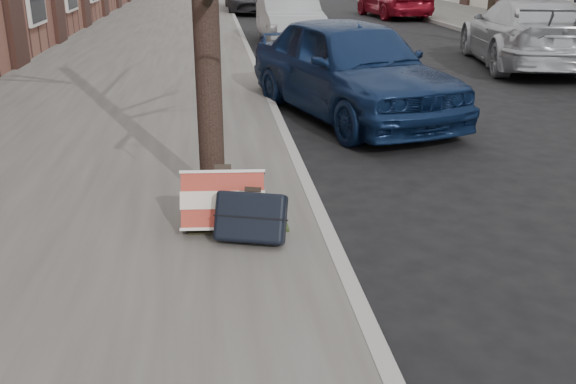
{
  "coord_description": "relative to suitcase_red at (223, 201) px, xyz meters",
  "views": [
    {
      "loc": [
        -2.16,
        -4.15,
        2.3
      ],
      "look_at": [
        -1.58,
        0.8,
        0.46
      ],
      "focal_mm": 40.0,
      "sensor_mm": 36.0,
      "label": 1
    }
  ],
  "objects": [
    {
      "name": "car_near_mid",
      "position": [
        2.07,
        12.7,
        0.3
      ],
      "size": [
        1.53,
        4.2,
        1.38
      ],
      "primitive_type": "imported",
      "rotation": [
        0.0,
        0.0,
        0.02
      ],
      "color": "#939699",
      "rests_on": "ground"
    },
    {
      "name": "car_far_front",
      "position": [
        6.73,
        8.48,
        0.35
      ],
      "size": [
        2.99,
        5.37,
        1.47
      ],
      "primitive_type": "imported",
      "rotation": [
        0.0,
        0.0,
        2.95
      ],
      "color": "#A3A6AA",
      "rests_on": "ground"
    },
    {
      "name": "ground",
      "position": [
        2.12,
        -0.85,
        -0.38
      ],
      "size": [
        120.0,
        120.0,
        0.0
      ],
      "primitive_type": "plane",
      "color": "black",
      "rests_on": "ground"
    },
    {
      "name": "far_sidewalk",
      "position": [
        9.92,
        14.15,
        -0.32
      ],
      "size": [
        4.0,
        70.0,
        0.12
      ],
      "primitive_type": "cube",
      "color": "slate",
      "rests_on": "ground"
    },
    {
      "name": "car_near_front",
      "position": [
        1.99,
        4.34,
        0.36
      ],
      "size": [
        2.92,
        4.69,
        1.49
      ],
      "primitive_type": "imported",
      "rotation": [
        0.0,
        0.0,
        0.29
      ],
      "color": "#0F2145",
      "rests_on": "ground"
    },
    {
      "name": "suitcase_red",
      "position": [
        0.0,
        0.0,
        0.0
      ],
      "size": [
        0.71,
        0.42,
        0.53
      ],
      "primitive_type": "cube",
      "rotation": [
        -0.42,
        0.0,
        -0.07
      ],
      "color": "maroon",
      "rests_on": "near_sidewalk"
    },
    {
      "name": "near_sidewalk",
      "position": [
        -1.58,
        14.15,
        -0.32
      ],
      "size": [
        5.0,
        70.0,
        0.12
      ],
      "primitive_type": "cube",
      "color": "#65625C",
      "rests_on": "ground"
    },
    {
      "name": "suitcase_navy",
      "position": [
        0.21,
        -0.27,
        -0.04
      ],
      "size": [
        0.64,
        0.48,
        0.44
      ],
      "primitive_type": "cube",
      "rotation": [
        -0.42,
        0.0,
        -0.29
      ],
      "color": "black",
      "rests_on": "near_sidewalk"
    },
    {
      "name": "dirt_patch",
      "position": [
        0.12,
        0.35,
        -0.26
      ],
      "size": [
        0.85,
        0.85,
        0.02
      ],
      "primitive_type": "cube",
      "color": "black",
      "rests_on": "near_sidewalk"
    }
  ]
}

